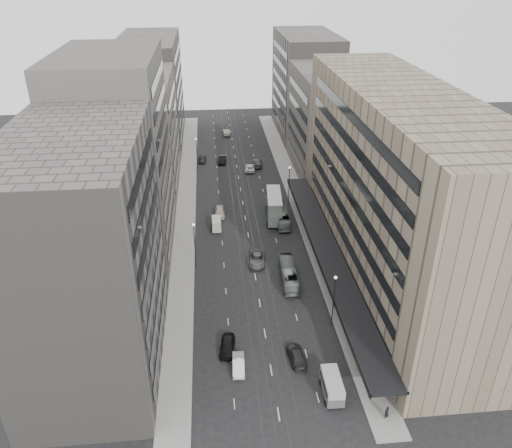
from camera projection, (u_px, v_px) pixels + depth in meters
name	position (u px, v px, depth m)	size (l,w,h in m)	color
ground	(260.00, 307.00, 74.94)	(220.00, 220.00, 0.00)	black
sidewalk_right	(297.00, 197.00, 108.77)	(4.00, 125.00, 0.15)	gray
sidewalk_left	(186.00, 202.00, 106.72)	(4.00, 125.00, 0.15)	gray
department_store	(394.00, 189.00, 76.68)	(19.20, 60.00, 30.00)	gray
building_right_mid	(329.00, 123.00, 116.62)	(15.00, 28.00, 24.00)	#524D47
building_right_far	(306.00, 85.00, 141.94)	(15.00, 32.00, 28.00)	#5F5B55
building_left_a	(88.00, 258.00, 58.97)	(15.00, 28.00, 30.00)	#5F5B55
building_left_b	(118.00, 160.00, 81.67)	(15.00, 26.00, 34.00)	#524D47
building_left_c	(139.00, 135.00, 107.46)	(15.00, 28.00, 25.00)	#6B6253
building_left_d	(152.00, 91.00, 135.65)	(15.00, 38.00, 28.00)	#5F5B55
lamp_right_near	(334.00, 295.00, 68.91)	(0.44, 0.44, 8.32)	#262628
lamp_right_far	(289.00, 180.00, 103.95)	(0.44, 0.44, 8.32)	#262628
lamp_left_near	(194.00, 240.00, 82.15)	(0.44, 0.44, 8.32)	#262628
lamp_left_far	(197.00, 151.00, 119.81)	(0.44, 0.44, 8.32)	#262628
bus_near	(289.00, 274.00, 80.33)	(2.28, 9.73, 2.71)	gray
bus_far	(282.00, 216.00, 98.05)	(2.28, 9.73, 2.71)	gray
double_decker	(274.00, 206.00, 98.74)	(3.63, 9.88, 5.30)	gray
vw_microbus	(332.00, 386.00, 59.29)	(2.32, 4.94, 2.65)	#525659
panel_van	(216.00, 224.00, 95.41)	(1.86, 3.73, 2.34)	beige
sedan_0	(227.00, 346.00, 66.31)	(1.89, 4.69, 1.60)	black
sedan_1	(238.00, 365.00, 63.38)	(1.51, 4.33, 1.43)	silver
sedan_2	(257.00, 259.00, 85.31)	(2.58, 5.60, 1.56)	#5B5B5D
sedan_3	(296.00, 355.00, 64.89)	(2.02, 4.96, 1.44)	#242426
sedan_4	(220.00, 212.00, 100.75)	(2.03, 5.05, 1.72)	beige
sedan_5	(222.00, 159.00, 126.78)	(1.77, 5.07, 1.67)	black
sedan_6	(250.00, 168.00, 122.12)	(2.38, 5.15, 1.43)	white
sedan_7	(257.00, 163.00, 124.70)	(2.31, 5.68, 1.65)	#4E4E50
sedan_8	(202.00, 159.00, 127.32)	(1.84, 4.57, 1.56)	#242427
sedan_9	(226.00, 132.00, 146.37)	(1.67, 4.79, 1.58)	beige
pedestrian	(387.00, 412.00, 56.36)	(0.63, 0.42, 1.74)	black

